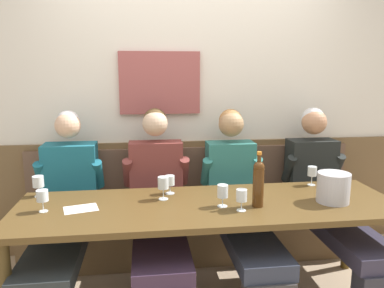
% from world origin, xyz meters
% --- Properties ---
extents(room_wall_back, '(6.80, 0.12, 2.80)m').
position_xyz_m(room_wall_back, '(-0.00, 1.09, 1.40)').
color(room_wall_back, silver).
rests_on(room_wall_back, ground).
extents(wood_wainscot_panel, '(6.80, 0.03, 0.99)m').
position_xyz_m(wood_wainscot_panel, '(0.00, 1.04, 0.50)').
color(wood_wainscot_panel, brown).
rests_on(wood_wainscot_panel, ground).
extents(wall_bench, '(2.86, 0.42, 0.94)m').
position_xyz_m(wall_bench, '(0.00, 0.83, 0.28)').
color(wall_bench, brown).
rests_on(wall_bench, ground).
extents(dining_table, '(2.56, 0.79, 0.73)m').
position_xyz_m(dining_table, '(0.00, 0.14, 0.66)').
color(dining_table, '#50391B').
rests_on(dining_table, ground).
extents(person_center_right_seat, '(0.52, 1.25, 1.30)m').
position_xyz_m(person_center_right_seat, '(-1.01, 0.48, 0.63)').
color(person_center_right_seat, '#31343E').
rests_on(person_center_right_seat, ground).
extents(person_center_left_seat, '(0.54, 1.25, 1.31)m').
position_xyz_m(person_center_left_seat, '(-0.33, 0.46, 0.62)').
color(person_center_left_seat, '#2D253D').
rests_on(person_center_left_seat, ground).
extents(person_left_seat, '(0.50, 1.25, 1.29)m').
position_xyz_m(person_left_seat, '(0.30, 0.48, 0.63)').
color(person_left_seat, '#363333').
rests_on(person_left_seat, ground).
extents(person_right_seat, '(0.51, 1.25, 1.30)m').
position_xyz_m(person_right_seat, '(1.02, 0.48, 0.63)').
color(person_right_seat, '#2C2B35').
rests_on(person_right_seat, ground).
extents(ice_bucket, '(0.22, 0.22, 0.20)m').
position_xyz_m(ice_bucket, '(0.84, 0.06, 0.83)').
color(ice_bucket, '#B7B6BE').
rests_on(ice_bucket, dining_table).
extents(wine_bottle_clear_water, '(0.07, 0.07, 0.37)m').
position_xyz_m(wine_bottle_clear_water, '(0.31, 0.05, 0.90)').
color(wine_bottle_clear_water, '#47280F').
rests_on(wine_bottle_clear_water, dining_table).
extents(wine_glass_center_rear, '(0.08, 0.08, 0.16)m').
position_xyz_m(wine_glass_center_rear, '(-0.30, 0.26, 0.84)').
color(wine_glass_center_rear, silver).
rests_on(wine_glass_center_rear, dining_table).
extents(wine_glass_near_bucket, '(0.07, 0.07, 0.15)m').
position_xyz_m(wine_glass_near_bucket, '(0.86, 0.44, 0.84)').
color(wine_glass_near_bucket, silver).
rests_on(wine_glass_near_bucket, dining_table).
extents(wine_glass_left_end, '(0.07, 0.07, 0.13)m').
position_xyz_m(wine_glass_left_end, '(-0.24, 0.38, 0.82)').
color(wine_glass_left_end, silver).
rests_on(wine_glass_left_end, dining_table).
extents(wine_glass_center_front, '(0.08, 0.08, 0.15)m').
position_xyz_m(wine_glass_center_front, '(-1.17, 0.43, 0.83)').
color(wine_glass_center_front, silver).
rests_on(wine_glass_center_front, dining_table).
extents(wine_glass_right_end, '(0.07, 0.07, 0.15)m').
position_xyz_m(wine_glass_right_end, '(0.08, 0.07, 0.83)').
color(wine_glass_right_end, silver).
rests_on(wine_glass_right_end, dining_table).
extents(wine_glass_mid_right, '(0.07, 0.07, 0.14)m').
position_xyz_m(wine_glass_mid_right, '(0.18, -0.02, 0.83)').
color(wine_glass_mid_right, silver).
rests_on(wine_glass_mid_right, dining_table).
extents(wine_glass_mid_left, '(0.07, 0.07, 0.14)m').
position_xyz_m(wine_glass_mid_left, '(-1.06, 0.13, 0.83)').
color(wine_glass_mid_left, silver).
rests_on(wine_glass_mid_left, dining_table).
extents(tasting_sheet_left_guest, '(0.24, 0.20, 0.00)m').
position_xyz_m(tasting_sheet_left_guest, '(-0.84, 0.14, 0.73)').
color(tasting_sheet_left_guest, white).
rests_on(tasting_sheet_left_guest, dining_table).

